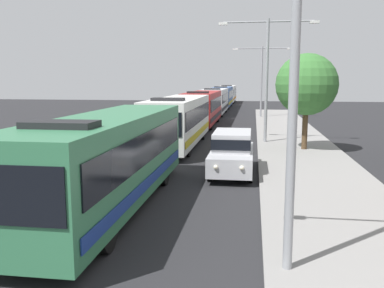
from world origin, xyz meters
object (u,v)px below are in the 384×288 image
(bus_tail_end, at_px, (228,93))
(streetlamp_mid, at_px, (267,67))
(bus_middle, at_px, (203,107))
(streetlamp_far, at_px, (262,73))
(streetlamp_near, at_px, (295,44))
(bus_rear, at_px, (222,96))
(white_suv, at_px, (232,151))
(roadside_tree, at_px, (307,85))
(bus_second_in_line, at_px, (179,120))
(bus_fourth_in_line, at_px, (215,100))
(bus_lead, at_px, (110,157))

(bus_tail_end, relative_size, streetlamp_mid, 1.47)
(bus_middle, relative_size, streetlamp_far, 1.49)
(streetlamp_near, distance_m, streetlamp_mid, 18.73)
(streetlamp_mid, bearing_deg, bus_rear, 98.83)
(bus_middle, xyz_separation_m, white_suv, (3.70, -19.44, -0.66))
(white_suv, relative_size, roadside_tree, 0.90)
(streetlamp_mid, distance_m, roadside_tree, 3.60)
(bus_second_in_line, xyz_separation_m, bus_fourth_in_line, (0.00, 24.40, 0.00))
(bus_middle, height_order, roadside_tree, roadside_tree)
(bus_second_in_line, bearing_deg, bus_fourth_in_line, 90.00)
(roadside_tree, bearing_deg, white_suv, -121.33)
(streetlamp_near, bearing_deg, bus_tail_end, 94.65)
(bus_fourth_in_line, relative_size, streetlamp_near, 1.50)
(bus_second_in_line, relative_size, bus_middle, 1.01)
(bus_rear, xyz_separation_m, streetlamp_far, (5.40, -16.02, 3.15))
(bus_fourth_in_line, distance_m, white_suv, 31.82)
(bus_fourth_in_line, bearing_deg, bus_lead, -90.00)
(streetlamp_near, bearing_deg, streetlamp_far, 90.00)
(bus_tail_end, distance_m, streetlamp_far, 29.56)
(bus_lead, distance_m, streetlamp_far, 33.97)
(streetlamp_near, height_order, roadside_tree, streetlamp_near)
(bus_fourth_in_line, bearing_deg, streetlamp_mid, -76.55)
(bus_rear, relative_size, streetlamp_near, 1.53)
(bus_lead, relative_size, white_suv, 2.28)
(white_suv, bearing_deg, bus_fourth_in_line, 96.67)
(white_suv, relative_size, streetlamp_near, 0.65)
(bus_second_in_line, relative_size, roadside_tree, 2.06)
(white_suv, xyz_separation_m, streetlamp_far, (1.70, 27.76, 3.81))
(bus_fourth_in_line, relative_size, bus_rear, 0.98)
(bus_tail_end, bearing_deg, streetlamp_far, -79.42)
(white_suv, bearing_deg, streetlamp_mid, 79.34)
(white_suv, bearing_deg, streetlamp_near, -80.05)
(bus_tail_end, distance_m, streetlamp_near, 66.64)
(bus_rear, distance_m, bus_tail_end, 12.87)
(streetlamp_near, bearing_deg, bus_rear, 95.76)
(bus_second_in_line, xyz_separation_m, roadside_tree, (7.60, -0.79, 2.20))
(streetlamp_far, relative_size, roadside_tree, 1.36)
(bus_lead, bearing_deg, streetlamp_near, -36.98)
(bus_lead, distance_m, bus_second_in_line, 12.83)
(bus_fourth_in_line, bearing_deg, streetlamp_far, -35.40)
(streetlamp_far, height_order, roadside_tree, streetlamp_far)
(bus_lead, bearing_deg, bus_rear, 90.00)
(streetlamp_far, bearing_deg, roadside_tree, -84.12)
(bus_fourth_in_line, height_order, white_suv, bus_fourth_in_line)
(streetlamp_near, bearing_deg, bus_lead, 143.02)
(bus_middle, bearing_deg, white_suv, -79.23)
(white_suv, bearing_deg, bus_second_in_line, 117.20)
(streetlamp_mid, height_order, roadside_tree, streetlamp_mid)
(roadside_tree, bearing_deg, streetlamp_near, -97.78)
(bus_rear, height_order, streetlamp_far, streetlamp_far)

